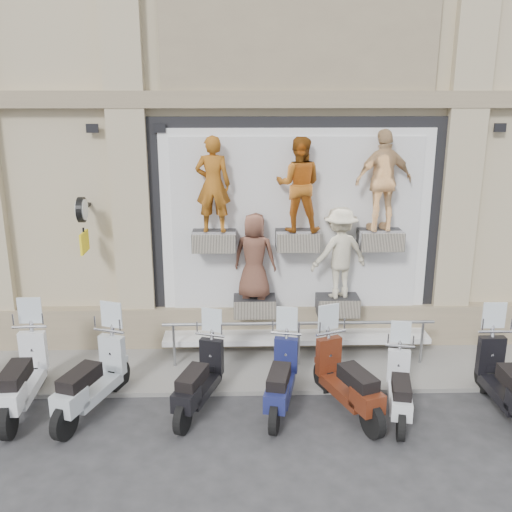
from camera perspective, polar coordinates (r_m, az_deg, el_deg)
The scene contains 13 objects.
ground at distance 9.19m, azimuth 5.52°, elevation -16.78°, with size 90.00×90.00×0.00m, color #2C2C2E.
sidewalk at distance 10.98m, azimuth 4.17°, elevation -10.67°, with size 16.00×2.20×0.08m, color gray.
building at distance 14.73m, azimuth 2.67°, elevation 20.05°, with size 14.00×8.60×12.00m, color tan, non-canonical shape.
shop_vitrine at distance 10.76m, azimuth 4.73°, elevation 2.43°, with size 5.60×0.97×4.30m.
guard_rail at distance 10.71m, azimuth 4.27°, elevation -8.88°, with size 5.06×0.10×0.93m, color #9EA0A5, non-canonical shape.
clock_sign_bracket at distance 10.73m, azimuth -16.95°, elevation 3.69°, with size 0.10×0.80×1.02m.
scooter_b at distance 9.91m, azimuth -22.48°, elevation -9.85°, with size 0.61×2.09×1.70m, color silver, non-canonical shape.
scooter_c at distance 9.48m, azimuth -16.20°, elevation -10.51°, with size 0.60×2.05×1.67m, color #A9B2B7, non-canonical shape.
scooter_d at distance 9.28m, azimuth -5.73°, elevation -10.99°, with size 0.55×1.88×1.53m, color black, non-canonical shape.
scooter_e at distance 9.26m, azimuth 2.55°, elevation -10.95°, with size 0.55×1.90×1.54m, color #151A4C, non-canonical shape.
scooter_f at distance 9.25m, azimuth 9.18°, elevation -10.87°, with size 0.58×2.00×1.63m, color #501D0D, non-canonical shape.
scooter_g at distance 9.36m, azimuth 14.26°, elevation -11.62°, with size 0.50×1.73×1.40m, color silver, non-canonical shape.
scooter_h at distance 9.87m, azimuth 23.92°, elevation -10.20°, with size 0.60×2.06×1.67m, color black, non-canonical shape.
Camera 1 is at (-1.07, -7.65, 4.98)m, focal length 40.00 mm.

